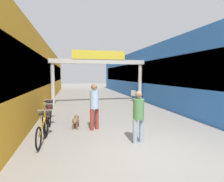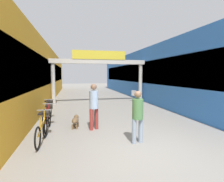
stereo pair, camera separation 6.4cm
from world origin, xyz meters
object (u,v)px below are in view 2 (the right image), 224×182
object	(u,v)px
bicycle_orange_nearest	(43,128)
bollard_post_metal	(95,112)
bicycle_black_third	(48,112)
bicycle_red_second	(48,118)
cafe_chair_aluminium_nearer	(134,94)
pedestrian_with_dog	(94,103)
dog_on_leash	(75,120)
pedestrian_companion	(138,114)

from	to	relation	value
bicycle_orange_nearest	bollard_post_metal	distance (m)	2.49
bicycle_black_third	bollard_post_metal	bearing A→B (deg)	-26.23
bicycle_red_second	cafe_chair_aluminium_nearer	bearing A→B (deg)	46.94
bollard_post_metal	cafe_chair_aluminium_nearer	world-z (taller)	bollard_post_metal
bicycle_orange_nearest	bollard_post_metal	bearing A→B (deg)	41.34
pedestrian_with_dog	dog_on_leash	bearing A→B (deg)	149.47
pedestrian_with_dog	bicycle_black_third	size ratio (longest dim) A/B	1.06
dog_on_leash	cafe_chair_aluminium_nearer	distance (m)	7.96
pedestrian_companion	bollard_post_metal	xyz separation A→B (m)	(-1.04, 2.41, -0.39)
dog_on_leash	bicycle_black_third	size ratio (longest dim) A/B	0.41
bicycle_orange_nearest	cafe_chair_aluminium_nearer	size ratio (longest dim) A/B	1.90
pedestrian_with_dog	cafe_chair_aluminium_nearer	distance (m)	7.91
bicycle_red_second	bollard_post_metal	size ratio (longest dim) A/B	1.57
dog_on_leash	bollard_post_metal	size ratio (longest dim) A/B	0.64
cafe_chair_aluminium_nearer	bollard_post_metal	bearing A→B (deg)	-123.73
pedestrian_companion	bicycle_red_second	world-z (taller)	pedestrian_companion
pedestrian_with_dog	dog_on_leash	size ratio (longest dim) A/B	2.60
pedestrian_companion	bicycle_black_third	xyz separation A→B (m)	(-3.10, 3.42, -0.50)
pedestrian_companion	pedestrian_with_dog	bearing A→B (deg)	125.35
dog_on_leash	bicycle_black_third	bearing A→B (deg)	132.18
bicycle_orange_nearest	bicycle_black_third	xyz separation A→B (m)	(-0.19, 2.66, 0.00)
pedestrian_companion	dog_on_leash	xyz separation A→B (m)	(-1.87, 2.06, -0.63)
bicycle_black_third	bollard_post_metal	size ratio (longest dim) A/B	1.56
pedestrian_with_dog	bicycle_red_second	xyz separation A→B (m)	(-1.76, 0.46, -0.59)
dog_on_leash	bollard_post_metal	distance (m)	0.93
dog_on_leash	bicycle_orange_nearest	size ratio (longest dim) A/B	0.41
bicycle_orange_nearest	bollard_post_metal	world-z (taller)	bollard_post_metal
pedestrian_companion	bicycle_red_second	xyz separation A→B (m)	(-2.92, 2.10, -0.50)
pedestrian_with_dog	dog_on_leash	distance (m)	1.09
pedestrian_with_dog	bicycle_orange_nearest	world-z (taller)	pedestrian_with_dog
pedestrian_companion	cafe_chair_aluminium_nearer	distance (m)	8.90
bicycle_red_second	bicycle_black_third	world-z (taller)	same
bicycle_orange_nearest	bicycle_black_third	world-z (taller)	same
bicycle_red_second	pedestrian_with_dog	bearing A→B (deg)	-14.66
pedestrian_companion	bicycle_orange_nearest	xyz separation A→B (m)	(-2.91, 0.76, -0.50)
pedestrian_with_dog	cafe_chair_aluminium_nearer	bearing A→B (deg)	58.62
pedestrian_companion	bollard_post_metal	distance (m)	2.65
bicycle_red_second	bicycle_orange_nearest	bearing A→B (deg)	-89.57
dog_on_leash	bollard_post_metal	xyz separation A→B (m)	(0.82, 0.35, 0.25)
bicycle_red_second	bicycle_black_third	xyz separation A→B (m)	(-0.18, 1.32, 0.00)
bicycle_orange_nearest	cafe_chair_aluminium_nearer	xyz separation A→B (m)	(5.86, 7.62, 0.10)
pedestrian_companion	bollard_post_metal	size ratio (longest dim) A/B	1.52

